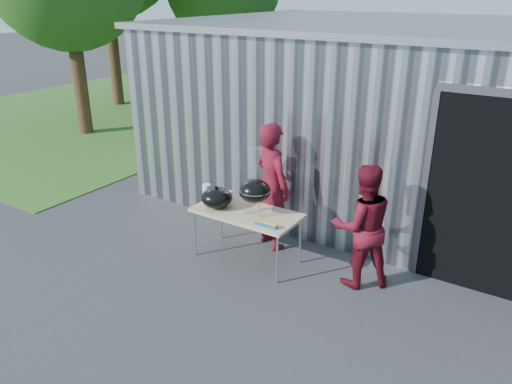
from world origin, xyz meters
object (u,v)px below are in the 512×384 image
Objects in this scene: folding_table at (247,214)px; person_bystander at (362,226)px; kettle_grill at (255,185)px; person_cook at (272,186)px.

person_bystander is (1.58, 0.29, 0.12)m from folding_table.
person_bystander is (1.45, 0.28, -0.34)m from kettle_grill.
kettle_grill is 0.49× the size of person_cook.
person_cook is 1.15× the size of person_bystander.
folding_table is at bearing 108.19° from person_cook.
kettle_grill is (0.13, 0.01, 0.46)m from folding_table.
person_cook is 1.55m from person_bystander.
person_bystander is at bearing 10.98° from kettle_grill.
kettle_grill reaches higher than person_bystander.
person_cook reaches higher than kettle_grill.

